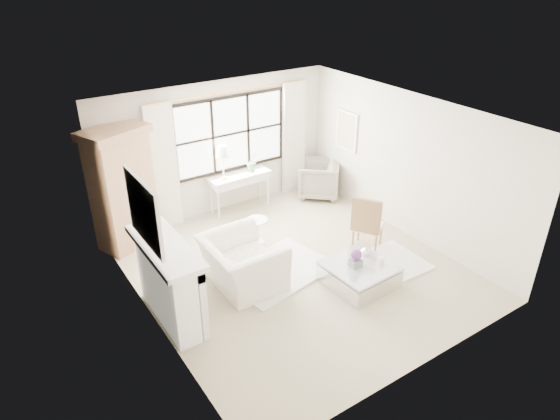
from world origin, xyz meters
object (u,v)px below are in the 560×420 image
at_px(coffee_table, 359,275).
at_px(console_table, 240,192).
at_px(club_armchair, 242,263).
at_px(armoire, 122,188).

bearing_deg(coffee_table, console_table, 92.10).
bearing_deg(club_armchair, armoire, 26.04).
xyz_separation_m(armoire, club_armchair, (1.10, -2.30, -0.73)).
bearing_deg(armoire, club_armchair, -86.18).
xyz_separation_m(armoire, coffee_table, (2.69, -3.34, -0.96)).
relative_size(armoire, club_armchair, 1.77).
bearing_deg(coffee_table, club_armchair, 143.89).
xyz_separation_m(console_table, club_armchair, (-1.30, -2.36, 0.01)).
distance_m(club_armchair, coffee_table, 1.91).
bearing_deg(club_armchair, console_table, -28.44).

